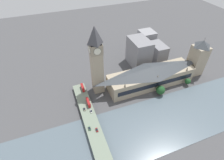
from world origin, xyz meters
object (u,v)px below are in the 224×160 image
Objects in this scene: clock_tower at (96,60)px; double_decker_bus_mid at (83,88)px; parliament_hall at (151,76)px; car_southbound_lead at (84,109)px; car_northbound_lead at (89,128)px; victoria_tower at (198,58)px; double_decker_bus_lead at (88,102)px; car_northbound_mid at (97,130)px; car_northbound_tail at (91,111)px; road_bridge at (98,141)px.

double_decker_bus_mid is (2.23, 17.16, -33.44)m from clock_tower.
parliament_hall reaches higher than double_decker_bus_mid.
car_southbound_lead is at bearing 169.42° from double_decker_bus_mid.
double_decker_bus_mid is 2.59× the size of car_northbound_lead.
victoria_tower is at bearing -95.50° from clock_tower.
double_decker_bus_lead is at bearing 93.81° from victoria_tower.
car_northbound_tail is (21.79, -0.79, -0.01)m from car_northbound_mid.
victoria_tower is 12.68× the size of car_northbound_tail.
double_decker_bus_mid is 55.60m from car_northbound_mid.
car_northbound_lead is 1.01× the size of car_southbound_lead.
car_northbound_mid is 21.80m from car_northbound_tail.
car_northbound_lead is 1.05× the size of car_northbound_tail.
double_decker_bus_mid is 33.83m from car_northbound_tail.
clock_tower is 75.76m from road_bridge.
car_northbound_tail is 7.37m from car_southbound_lead.
clock_tower is 19.05× the size of car_southbound_lead.
car_southbound_lead is (-26.59, 22.54, -35.31)m from clock_tower.
car_southbound_lead is at bearing 100.16° from parliament_hall.
clock_tower is at bearing -28.44° from car_northbound_tail.
parliament_hall is at bearing -100.34° from double_decker_bus_mid.
clock_tower reaches higher than car_northbound_mid.
car_northbound_mid is 27.15m from car_southbound_lead.
clock_tower is at bearing -38.92° from double_decker_bus_lead.
car_northbound_mid is at bearing -170.10° from car_southbound_lead.
victoria_tower is at bearing -89.95° from parliament_hall.
victoria_tower is 141.74m from car_northbound_tail.
double_decker_bus_lead reaches higher than car_southbound_lead.
car_northbound_mid is (-3.68, -5.70, 0.02)m from car_northbound_lead.
victoria_tower reaches higher than road_bridge.
car_northbound_lead is (-51.88, 6.42, -1.92)m from double_decker_bus_mid.
clock_tower is 7.30× the size of double_decker_bus_mid.
victoria_tower reaches higher than car_southbound_lead.
parliament_hall is 88.36m from car_northbound_mid.
double_decker_bus_mid is 2.63× the size of car_northbound_mid.
double_decker_bus_lead is (-9.26, 139.21, -15.05)m from victoria_tower.
victoria_tower reaches higher than car_northbound_mid.
road_bridge is 38.71× the size of car_northbound_tail.
car_northbound_tail is (18.11, -6.49, 0.01)m from car_northbound_lead.
car_northbound_tail is 0.96× the size of car_southbound_lead.
parliament_hall is 24.81× the size of car_northbound_lead.
car_northbound_mid is (-41.57, 140.11, -17.03)m from victoria_tower.
road_bridge is 42.23m from double_decker_bus_lead.
double_decker_bus_lead is (-9.21, 76.80, -4.94)m from parliament_hall.
double_decker_bus_mid is at bearing 0.13° from car_northbound_tail.
car_northbound_mid is at bearing 118.12° from parliament_hall.
parliament_hall is at bearing -61.88° from car_northbound_mid.
double_decker_bus_lead is at bearing -1.59° from car_northbound_mid.
car_southbound_lead is (-28.82, 5.38, -1.87)m from double_decker_bus_mid.
double_decker_bus_lead is 10.71m from car_northbound_tail.
victoria_tower is 147.13m from car_northbound_mid.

